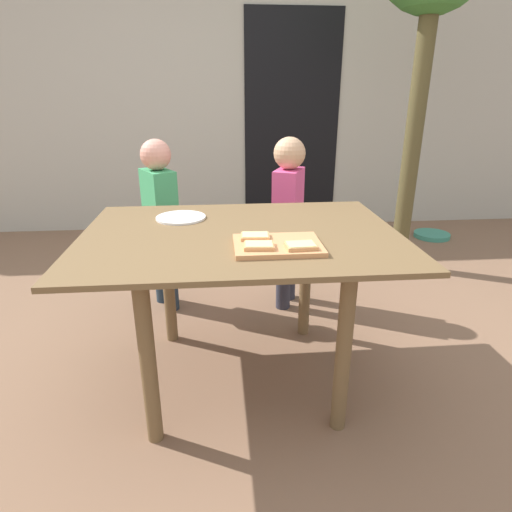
{
  "coord_description": "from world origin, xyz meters",
  "views": [
    {
      "loc": [
        -0.09,
        -1.74,
        1.3
      ],
      "look_at": [
        0.07,
        0.0,
        0.62
      ],
      "focal_mm": 30.11,
      "sensor_mm": 36.0,
      "label": 1
    }
  ],
  "objects_px": {
    "dining_table": "(241,256)",
    "child_left": "(161,214)",
    "cutting_board": "(278,245)",
    "pizza_slice_near_right": "(301,246)",
    "child_right": "(288,211)",
    "plate_white_left": "(181,218)",
    "garden_hose_coil": "(432,235)",
    "pizza_slice_near_left": "(259,246)",
    "pizza_slice_far_left": "(255,236)"
  },
  "relations": [
    {
      "from": "dining_table",
      "to": "garden_hose_coil",
      "type": "xyz_separation_m",
      "value": [
        1.92,
        1.96,
        -0.6
      ]
    },
    {
      "from": "plate_white_left",
      "to": "pizza_slice_near_right",
      "type": "bearing_deg",
      "value": -46.48
    },
    {
      "from": "pizza_slice_near_right",
      "to": "pizza_slice_far_left",
      "type": "bearing_deg",
      "value": 141.99
    },
    {
      "from": "cutting_board",
      "to": "pizza_slice_near_left",
      "type": "relative_size",
      "value": 2.86
    },
    {
      "from": "garden_hose_coil",
      "to": "cutting_board",
      "type": "bearing_deg",
      "value": -129.6
    },
    {
      "from": "pizza_slice_near_left",
      "to": "plate_white_left",
      "type": "relative_size",
      "value": 0.5
    },
    {
      "from": "pizza_slice_near_left",
      "to": "garden_hose_coil",
      "type": "xyz_separation_m",
      "value": [
        1.87,
        2.21,
        -0.74
      ]
    },
    {
      "from": "pizza_slice_near_right",
      "to": "pizza_slice_near_left",
      "type": "height_order",
      "value": "same"
    },
    {
      "from": "cutting_board",
      "to": "plate_white_left",
      "type": "xyz_separation_m",
      "value": [
        -0.4,
        0.44,
        -0.0
      ]
    },
    {
      "from": "plate_white_left",
      "to": "child_right",
      "type": "xyz_separation_m",
      "value": [
        0.6,
        0.51,
        -0.12
      ]
    },
    {
      "from": "cutting_board",
      "to": "child_left",
      "type": "distance_m",
      "value": 1.16
    },
    {
      "from": "dining_table",
      "to": "cutting_board",
      "type": "relative_size",
      "value": 4.02
    },
    {
      "from": "child_right",
      "to": "garden_hose_coil",
      "type": "relative_size",
      "value": 3.23
    },
    {
      "from": "pizza_slice_near_left",
      "to": "dining_table",
      "type": "bearing_deg",
      "value": 102.24
    },
    {
      "from": "child_left",
      "to": "garden_hose_coil",
      "type": "bearing_deg",
      "value": 26.35
    },
    {
      "from": "cutting_board",
      "to": "child_right",
      "type": "xyz_separation_m",
      "value": [
        0.2,
        0.96,
        -0.13
      ]
    },
    {
      "from": "cutting_board",
      "to": "pizza_slice_far_left",
      "type": "bearing_deg",
      "value": 143.01
    },
    {
      "from": "dining_table",
      "to": "plate_white_left",
      "type": "bearing_deg",
      "value": 138.48
    },
    {
      "from": "pizza_slice_near_left",
      "to": "garden_hose_coil",
      "type": "height_order",
      "value": "pizza_slice_near_left"
    },
    {
      "from": "dining_table",
      "to": "child_left",
      "type": "distance_m",
      "value": 0.91
    },
    {
      "from": "pizza_slice_near_left",
      "to": "cutting_board",
      "type": "bearing_deg",
      "value": 32.04
    },
    {
      "from": "pizza_slice_near_right",
      "to": "plate_white_left",
      "type": "bearing_deg",
      "value": 133.52
    },
    {
      "from": "dining_table",
      "to": "garden_hose_coil",
      "type": "height_order",
      "value": "dining_table"
    },
    {
      "from": "child_left",
      "to": "plate_white_left",
      "type": "bearing_deg",
      "value": -72.99
    },
    {
      "from": "dining_table",
      "to": "child_left",
      "type": "xyz_separation_m",
      "value": [
        -0.44,
        0.79,
        -0.02
      ]
    },
    {
      "from": "garden_hose_coil",
      "to": "pizza_slice_far_left",
      "type": "bearing_deg",
      "value": -131.68
    },
    {
      "from": "pizza_slice_near_right",
      "to": "cutting_board",
      "type": "bearing_deg",
      "value": 140.95
    },
    {
      "from": "cutting_board",
      "to": "plate_white_left",
      "type": "distance_m",
      "value": 0.6
    },
    {
      "from": "pizza_slice_near_left",
      "to": "plate_white_left",
      "type": "xyz_separation_m",
      "value": [
        -0.32,
        0.49,
        -0.02
      ]
    },
    {
      "from": "pizza_slice_far_left",
      "to": "dining_table",
      "type": "bearing_deg",
      "value": 109.29
    },
    {
      "from": "child_left",
      "to": "cutting_board",
      "type": "bearing_deg",
      "value": -60.17
    },
    {
      "from": "pizza_slice_far_left",
      "to": "garden_hose_coil",
      "type": "relative_size",
      "value": 0.36
    },
    {
      "from": "pizza_slice_near_left",
      "to": "child_left",
      "type": "xyz_separation_m",
      "value": [
        -0.49,
        1.04,
        -0.16
      ]
    },
    {
      "from": "cutting_board",
      "to": "dining_table",
      "type": "bearing_deg",
      "value": 122.94
    },
    {
      "from": "pizza_slice_far_left",
      "to": "garden_hose_coil",
      "type": "height_order",
      "value": "pizza_slice_far_left"
    },
    {
      "from": "cutting_board",
      "to": "child_right",
      "type": "distance_m",
      "value": 0.98
    },
    {
      "from": "cutting_board",
      "to": "pizza_slice_near_right",
      "type": "distance_m",
      "value": 0.1
    },
    {
      "from": "child_right",
      "to": "pizza_slice_near_left",
      "type": "bearing_deg",
      "value": -105.27
    },
    {
      "from": "cutting_board",
      "to": "plate_white_left",
      "type": "bearing_deg",
      "value": 132.27
    },
    {
      "from": "pizza_slice_near_right",
      "to": "dining_table",
      "type": "bearing_deg",
      "value": 128.22
    },
    {
      "from": "child_left",
      "to": "pizza_slice_far_left",
      "type": "bearing_deg",
      "value": -62.36
    },
    {
      "from": "pizza_slice_near_left",
      "to": "plate_white_left",
      "type": "height_order",
      "value": "pizza_slice_near_left"
    },
    {
      "from": "dining_table",
      "to": "child_right",
      "type": "distance_m",
      "value": 0.82
    },
    {
      "from": "child_right",
      "to": "plate_white_left",
      "type": "bearing_deg",
      "value": -139.32
    },
    {
      "from": "child_left",
      "to": "garden_hose_coil",
      "type": "xyz_separation_m",
      "value": [
        2.36,
        1.17,
        -0.59
      ]
    },
    {
      "from": "child_left",
      "to": "child_right",
      "type": "distance_m",
      "value": 0.77
    },
    {
      "from": "child_left",
      "to": "child_right",
      "type": "height_order",
      "value": "child_right"
    },
    {
      "from": "cutting_board",
      "to": "pizza_slice_near_right",
      "type": "bearing_deg",
      "value": -39.05
    },
    {
      "from": "pizza_slice_near_left",
      "to": "garden_hose_coil",
      "type": "distance_m",
      "value": 2.99
    },
    {
      "from": "cutting_board",
      "to": "pizza_slice_near_right",
      "type": "xyz_separation_m",
      "value": [
        0.08,
        -0.06,
        0.02
      ]
    }
  ]
}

